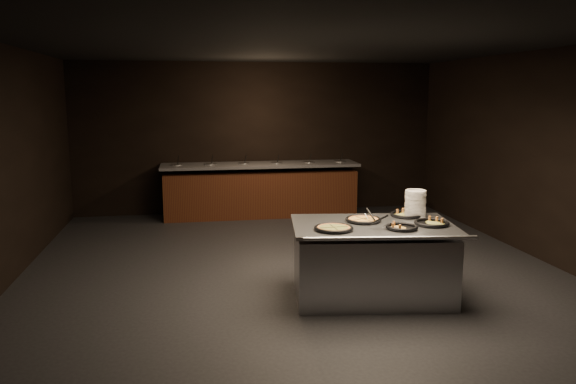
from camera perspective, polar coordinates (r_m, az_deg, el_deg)
The scene contains 11 objects.
room at distance 7.04m, azimuth 0.75°, elevation 3.05°, with size 7.02×8.02×2.92m.
salad_bar at distance 10.67m, azimuth -2.81°, elevation -0.10°, with size 3.70×0.83×1.18m.
serving_counter at distance 6.47m, azimuth 8.54°, elevation -7.08°, with size 1.93×1.38×0.86m.
plate_stack at distance 6.81m, azimuth 12.81°, elevation -1.15°, with size 0.25×0.25×0.31m, color silver.
pan_veggie_whole at distance 6.03m, azimuth 4.67°, elevation -3.68°, with size 0.42×0.42×0.04m.
pan_cheese_whole at distance 6.47m, azimuth 7.66°, elevation -2.80°, with size 0.41×0.41×0.04m.
pan_cheese_slices_a at distance 6.83m, azimuth 11.94°, elevation -2.26°, with size 0.38×0.38×0.04m.
pan_cheese_slices_b at distance 6.18m, azimuth 11.48°, elevation -3.53°, with size 0.35×0.35×0.04m.
pan_veggie_slices at distance 6.45m, azimuth 14.38°, elevation -3.08°, with size 0.39×0.39×0.04m.
server_left at distance 6.47m, azimuth 8.15°, elevation -2.36°, with size 0.14×0.29×0.15m.
server_right at distance 6.13m, azimuth 9.68°, elevation -3.03°, with size 0.30×0.20×0.16m.
Camera 1 is at (-1.30, -6.87, 2.29)m, focal length 35.00 mm.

